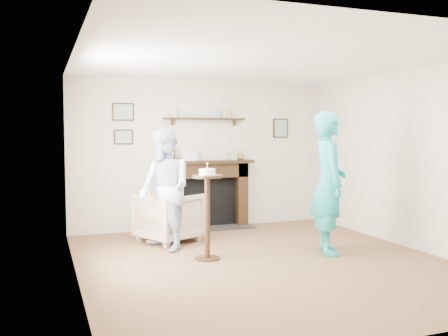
{
  "coord_description": "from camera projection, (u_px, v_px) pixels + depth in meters",
  "views": [
    {
      "loc": [
        -2.6,
        -5.58,
        1.62
      ],
      "look_at": [
        -0.21,
        0.9,
        1.13
      ],
      "focal_mm": 40.0,
      "sensor_mm": 36.0,
      "label": 1
    }
  ],
  "objects": [
    {
      "name": "ground",
      "position": [
        265.0,
        262.0,
        6.23
      ],
      "size": [
        5.0,
        5.0,
        0.0
      ],
      "primitive_type": "plane",
      "color": "brown",
      "rests_on": "ground"
    },
    {
      "name": "man",
      "position": [
        165.0,
        250.0,
        6.9
      ],
      "size": [
        0.86,
        0.98,
        1.69
      ],
      "primitive_type": "imported",
      "rotation": [
        0.0,
        0.0,
        -1.26
      ],
      "color": "silver",
      "rests_on": "ground"
    },
    {
      "name": "pedestal_table",
      "position": [
        207.0,
        200.0,
        6.33
      ],
      "size": [
        0.39,
        0.39,
        1.24
      ],
      "color": "black",
      "rests_on": "ground"
    },
    {
      "name": "armchair",
      "position": [
        170.0,
        241.0,
        7.44
      ],
      "size": [
        1.08,
        1.07,
        0.74
      ],
      "primitive_type": "imported",
      "rotation": [
        0.0,
        0.0,
        2.04
      ],
      "color": "tan",
      "rests_on": "ground"
    },
    {
      "name": "room_shell",
      "position": [
        244.0,
        132.0,
        6.76
      ],
      "size": [
        4.54,
        5.02,
        2.52
      ],
      "color": "beige",
      "rests_on": "ground"
    },
    {
      "name": "woman",
      "position": [
        328.0,
        253.0,
        6.72
      ],
      "size": [
        0.65,
        0.8,
        1.9
      ],
      "primitive_type": "imported",
      "rotation": [
        0.0,
        0.0,
        1.24
      ],
      "color": "teal",
      "rests_on": "ground"
    }
  ]
}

